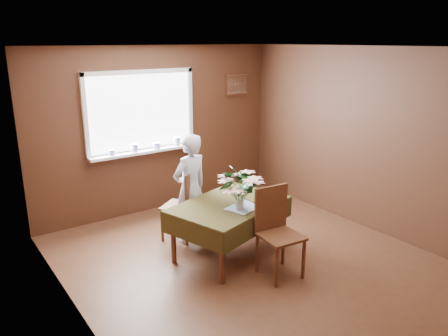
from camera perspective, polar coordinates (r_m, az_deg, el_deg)
floor at (r=5.38m, az=3.47°, el=-12.16°), size 4.50×4.50×0.00m
ceiling at (r=4.73m, az=4.01°, el=15.50°), size 4.50×4.50×0.00m
wall_back at (r=6.76m, az=-8.42°, el=4.95°), size 4.00×0.00×4.00m
wall_left at (r=4.02m, az=-19.09°, el=-3.75°), size 0.00×4.50×4.50m
wall_right at (r=6.33m, az=17.96°, el=3.56°), size 0.00×4.50×4.50m
window_assembly at (r=6.56m, az=-10.54°, el=5.51°), size 1.72×0.20×1.22m
spoon_rack at (r=7.40m, az=1.70°, el=10.81°), size 0.44×0.05×0.33m
dining_table at (r=5.32m, az=0.67°, el=-5.43°), size 1.59×1.29×0.68m
chair_far at (r=5.78m, az=-5.12°, el=-4.47°), size 0.57×0.57×0.95m
chair_near at (r=4.97m, az=6.85°, el=-7.78°), size 0.47×0.47×1.01m
seated_woman at (r=5.66m, az=-4.43°, el=-2.71°), size 0.58×0.43×1.44m
flower_bouquet at (r=5.03m, az=2.07°, el=-2.19°), size 0.53×0.53×0.45m
side_plate at (r=5.66m, az=1.87°, el=-3.12°), size 0.24×0.24×0.01m
table_knife at (r=5.35m, az=3.38°, el=-4.33°), size 0.02×0.21×0.00m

